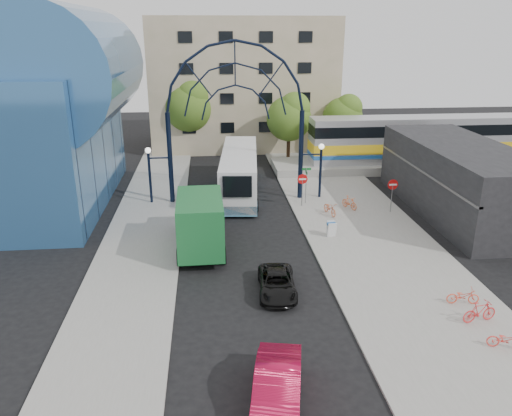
{
  "coord_description": "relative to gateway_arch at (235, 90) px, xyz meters",
  "views": [
    {
      "loc": [
        -2.16,
        -23.09,
        12.73
      ],
      "look_at": [
        0.72,
        6.0,
        2.23
      ],
      "focal_mm": 35.0,
      "sensor_mm": 36.0,
      "label": 1
    }
  ],
  "objects": [
    {
      "name": "plaza_west",
      "position": [
        -6.5,
        -8.0,
        -8.5
      ],
      "size": [
        5.0,
        50.0,
        0.12
      ],
      "primitive_type": "cube",
      "color": "gray",
      "rests_on": "ground"
    },
    {
      "name": "train_car",
      "position": [
        20.0,
        8.0,
        -5.66
      ],
      "size": [
        25.1,
        3.05,
        4.2
      ],
      "color": "#B7B7BC",
      "rests_on": "train_platform"
    },
    {
      "name": "street_name_sign",
      "position": [
        5.2,
        -1.4,
        -6.43
      ],
      "size": [
        0.7,
        0.7,
        2.8
      ],
      "color": "slate",
      "rests_on": "sidewalk_east"
    },
    {
      "name": "gateway_arch",
      "position": [
        0.0,
        0.0,
        0.0
      ],
      "size": [
        13.64,
        0.44,
        12.1
      ],
      "color": "black",
      "rests_on": "ground"
    },
    {
      "name": "transit_hall",
      "position": [
        -15.3,
        1.0,
        -1.86
      ],
      "size": [
        16.5,
        18.0,
        14.5
      ],
      "color": "#306095",
      "rests_on": "ground"
    },
    {
      "name": "ground",
      "position": [
        0.0,
        -14.0,
        -8.56
      ],
      "size": [
        120.0,
        120.0,
        0.0
      ],
      "primitive_type": "plane",
      "color": "black",
      "rests_on": "ground"
    },
    {
      "name": "sidewalk_east",
      "position": [
        8.0,
        -10.0,
        -8.5
      ],
      "size": [
        8.0,
        56.0,
        0.12
      ],
      "primitive_type": "cube",
      "color": "gray",
      "rests_on": "ground"
    },
    {
      "name": "tree_north_a",
      "position": [
        6.12,
        11.93,
        -3.95
      ],
      "size": [
        4.48,
        4.48,
        7.0
      ],
      "color": "#382314",
      "rests_on": "ground"
    },
    {
      "name": "bike_far_a",
      "position": [
        9.94,
        -16.88,
        -8.03
      ],
      "size": [
        1.63,
        0.76,
        0.82
      ],
      "primitive_type": "imported",
      "rotation": [
        0.0,
        0.0,
        1.43
      ],
      "color": "#F74E31",
      "rests_on": "sidewalk_east"
    },
    {
      "name": "bike_far_b",
      "position": [
        9.92,
        -18.47,
        -7.92
      ],
      "size": [
        1.77,
        0.75,
        1.03
      ],
      "primitive_type": "imported",
      "rotation": [
        0.0,
        0.0,
        1.73
      ],
      "color": "red",
      "rests_on": "sidewalk_east"
    },
    {
      "name": "tree_north_c",
      "position": [
        12.12,
        13.93,
        -4.28
      ],
      "size": [
        4.16,
        4.16,
        6.5
      ],
      "color": "#382314",
      "rests_on": "ground"
    },
    {
      "name": "black_suv",
      "position": [
        1.13,
        -14.75,
        -8.0
      ],
      "size": [
        2.11,
        4.12,
        1.11
      ],
      "primitive_type": "imported",
      "rotation": [
        0.0,
        0.0,
        -0.07
      ],
      "color": "black",
      "rests_on": "ground"
    },
    {
      "name": "do_not_enter_sign",
      "position": [
        11.0,
        -4.0,
        -6.58
      ],
      "size": [
        0.76,
        0.07,
        2.48
      ],
      "color": "slate",
      "rests_on": "sidewalk_east"
    },
    {
      "name": "bike_far_c",
      "position": [
        9.99,
        -20.51,
        -8.03
      ],
      "size": [
        1.63,
        0.99,
        0.81
      ],
      "primitive_type": "imported",
      "rotation": [
        0.0,
        0.0,
        1.26
      ],
      "color": "#F53A31",
      "rests_on": "sidewalk_east"
    },
    {
      "name": "apartment_block",
      "position": [
        2.0,
        20.97,
        -1.55
      ],
      "size": [
        20.0,
        12.1,
        14.0
      ],
      "color": "tan",
      "rests_on": "ground"
    },
    {
      "name": "red_sedan",
      "position": [
        -0.0,
        -22.88,
        -7.78
      ],
      "size": [
        2.51,
        4.92,
        1.55
      ],
      "primitive_type": "imported",
      "rotation": [
        0.0,
        0.0,
        -0.19
      ],
      "color": "#A40A2E",
      "rests_on": "ground"
    },
    {
      "name": "city_bus",
      "position": [
        0.36,
        2.05,
        -6.76
      ],
      "size": [
        3.88,
        12.72,
        3.44
      ],
      "rotation": [
        0.0,
        0.0,
        -0.09
      ],
      "color": "silver",
      "rests_on": "ground"
    },
    {
      "name": "train_platform",
      "position": [
        20.0,
        8.0,
        -8.16
      ],
      "size": [
        32.0,
        5.0,
        0.8
      ],
      "primitive_type": "cube",
      "color": "gray",
      "rests_on": "ground"
    },
    {
      "name": "stop_sign",
      "position": [
        4.8,
        -2.0,
        -6.56
      ],
      "size": [
        0.8,
        0.07,
        2.5
      ],
      "color": "slate",
      "rests_on": "sidewalk_east"
    },
    {
      "name": "tree_north_b",
      "position": [
        -3.88,
        15.93,
        -3.29
      ],
      "size": [
        5.12,
        5.12,
        8.0
      ],
      "color": "#382314",
      "rests_on": "ground"
    },
    {
      "name": "bike_near_a",
      "position": [
        6.47,
        -4.05,
        -7.98
      ],
      "size": [
        1.0,
        1.84,
        0.92
      ],
      "primitive_type": "imported",
      "rotation": [
        0.0,
        0.0,
        0.24
      ],
      "color": "#D15629",
      "rests_on": "sidewalk_east"
    },
    {
      "name": "green_truck",
      "position": [
        -2.74,
        -8.84,
        -6.77
      ],
      "size": [
        2.86,
        7.15,
        3.59
      ],
      "rotation": [
        0.0,
        0.0,
        0.02
      ],
      "color": "black",
      "rests_on": "ground"
    },
    {
      "name": "sandwich_board",
      "position": [
        5.6,
        -8.02,
        -7.81
      ],
      "size": [
        0.55,
        0.61,
        0.99
      ],
      "color": "white",
      "rests_on": "sidewalk_east"
    },
    {
      "name": "commercial_block_east",
      "position": [
        16.0,
        -4.0,
        -6.06
      ],
      "size": [
        6.0,
        16.0,
        5.0
      ],
      "primitive_type": "cube",
      "color": "black",
      "rests_on": "ground"
    },
    {
      "name": "bike_near_b",
      "position": [
        8.21,
        -2.95,
        -7.96
      ],
      "size": [
        1.09,
        1.6,
        0.94
      ],
      "primitive_type": "imported",
      "rotation": [
        0.0,
        0.0,
        0.46
      ],
      "color": "orange",
      "rests_on": "sidewalk_east"
    }
  ]
}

